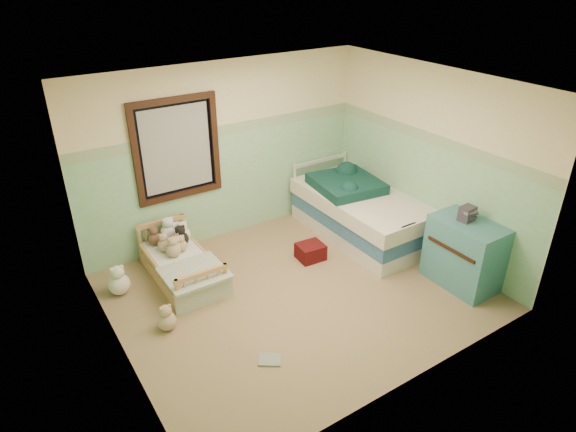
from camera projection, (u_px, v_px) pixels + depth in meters
floor at (297, 292)px, 6.15m from camera, size 4.20×3.60×0.02m
ceiling at (299, 86)px, 4.99m from camera, size 4.20×3.60×0.02m
wall_back at (225, 153)px, 6.91m from camera, size 4.20×0.04×2.50m
wall_front at (417, 277)px, 4.24m from camera, size 4.20×0.04×2.50m
wall_left at (108, 255)px, 4.55m from camera, size 0.04×3.60×2.50m
wall_right at (430, 162)px, 6.59m from camera, size 0.04×3.60×2.50m
wainscot_mint at (228, 186)px, 7.13m from camera, size 4.20×0.01×1.50m
border_strip at (224, 130)px, 6.74m from camera, size 4.20×0.01×0.15m
window_frame at (177, 149)px, 6.45m from camera, size 1.16×0.06×1.36m
window_blinds at (177, 149)px, 6.45m from camera, size 0.92×0.01×1.12m
toddler_bed_frame at (182, 272)px, 6.37m from camera, size 0.67×1.34×0.17m
toddler_mattress at (181, 262)px, 6.31m from camera, size 0.61×1.28×0.12m
patchwork_quilt at (194, 273)px, 5.96m from camera, size 0.73×0.67×0.03m
plush_bed_brown at (155, 239)px, 6.54m from camera, size 0.18×0.18×0.18m
plush_bed_white at (169, 233)px, 6.62m from camera, size 0.23×0.23×0.23m
plush_bed_tan at (164, 245)px, 6.40m from camera, size 0.17×0.17×0.17m
plush_bed_dark at (181, 239)px, 6.50m from camera, size 0.20×0.20×0.20m
plush_floor_cream at (119, 284)px, 6.06m from camera, size 0.26×0.26×0.26m
plush_floor_tan at (167, 321)px, 5.48m from camera, size 0.21×0.21×0.21m
twin_bed_frame at (360, 228)px, 7.34m from camera, size 1.03×2.06×0.22m
twin_boxspring at (361, 215)px, 7.23m from camera, size 1.03×2.06×0.22m
twin_mattress at (362, 202)px, 7.13m from camera, size 1.07×2.10×0.22m
teal_blanket at (346, 184)px, 7.25m from camera, size 0.99×1.03×0.14m
dresser at (464, 253)px, 6.12m from camera, size 0.54×0.86×0.86m
book_stack at (467, 214)px, 5.92m from camera, size 0.19×0.16×0.18m
red_pillow at (311, 252)px, 6.77m from camera, size 0.37×0.33×0.22m
floor_book at (270, 360)px, 5.09m from camera, size 0.29×0.28×0.02m
extra_plush_0 at (176, 245)px, 6.40m from camera, size 0.17×0.17×0.17m
extra_plush_1 at (183, 234)px, 6.62m from camera, size 0.19×0.19×0.19m
extra_plush_2 at (181, 246)px, 6.40m from camera, size 0.15×0.15×0.15m
extra_plush_3 at (176, 234)px, 6.66m from camera, size 0.17×0.17×0.17m
extra_plush_4 at (174, 250)px, 6.28m from camera, size 0.19×0.19×0.19m
extra_plush_5 at (179, 246)px, 6.40m from camera, size 0.15×0.15×0.15m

